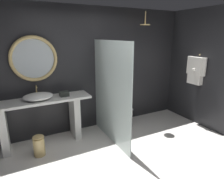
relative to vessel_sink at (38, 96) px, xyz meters
name	(u,v)px	position (x,y,z in m)	size (l,w,h in m)	color
ground_plane	(136,175)	(1.10, -1.60, -0.95)	(5.76, 5.76, 0.00)	silver
back_wall_panel	(88,70)	(1.10, 0.30, 0.35)	(4.80, 0.10, 2.60)	#232326
side_wall_right	(208,70)	(3.45, -0.84, 0.35)	(0.10, 2.47, 2.60)	#232326
vanity_counter	(41,116)	(0.02, -0.01, -0.38)	(1.85, 0.48, 0.89)	silver
vessel_sink	(38,96)	(0.00, 0.00, 0.00)	(0.54, 0.44, 0.22)	white
tissue_box	(64,94)	(0.47, -0.02, -0.01)	(0.17, 0.14, 0.09)	#282D28
round_wall_mirror	(34,59)	(0.02, 0.22, 0.66)	(0.84, 0.06, 0.84)	tan
shower_glass_panel	(111,93)	(1.24, -0.47, 0.02)	(0.02, 1.46, 1.94)	silver
rain_shower_head	(145,24)	(2.25, -0.09, 1.30)	(0.22, 0.22, 0.28)	tan
hanging_bathrobe	(196,69)	(3.31, -0.63, 0.33)	(0.20, 0.49, 0.67)	tan
toilet	(123,115)	(1.80, -0.02, -0.70)	(0.36, 0.55, 0.51)	white
waste_bin	(39,145)	(-0.11, -0.39, -0.76)	(0.19, 0.19, 0.38)	tan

